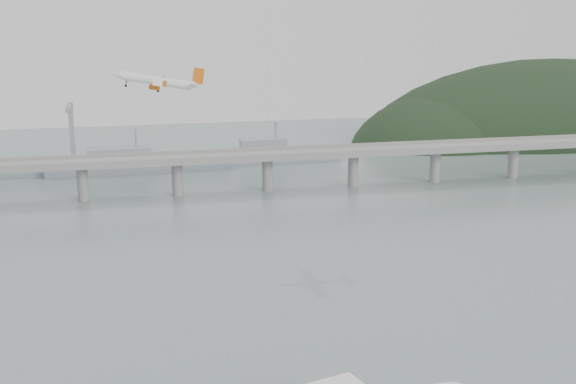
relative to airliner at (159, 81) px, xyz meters
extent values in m
plane|color=slate|center=(43.55, -85.44, -74.19)|extent=(900.00, 900.00, 0.00)
cube|color=gray|center=(43.55, 114.56, -54.19)|extent=(800.00, 22.00, 2.20)
cube|color=gray|center=(43.55, 104.06, -52.19)|extent=(800.00, 0.60, 1.80)
cube|color=gray|center=(43.55, 125.06, -52.19)|extent=(800.00, 0.60, 1.80)
cylinder|color=gray|center=(-36.45, 114.56, -64.69)|extent=(6.00, 6.00, 21.00)
cylinder|color=gray|center=(13.55, 114.56, -64.69)|extent=(6.00, 6.00, 21.00)
cylinder|color=gray|center=(63.55, 114.56, -64.69)|extent=(6.00, 6.00, 21.00)
cylinder|color=gray|center=(113.55, 114.56, -64.69)|extent=(6.00, 6.00, 21.00)
cylinder|color=gray|center=(163.55, 114.56, -64.69)|extent=(6.00, 6.00, 21.00)
cylinder|color=gray|center=(213.55, 114.56, -64.69)|extent=(6.00, 6.00, 21.00)
ellipsoid|color=black|center=(313.55, 244.56, -92.19)|extent=(320.00, 150.00, 156.00)
ellipsoid|color=black|center=(218.55, 234.56, -86.19)|extent=(140.00, 110.00, 96.00)
cube|color=gray|center=(-6.45, 179.56, -70.19)|extent=(110.55, 21.43, 8.00)
cube|color=gray|center=(-17.45, 179.56, -62.19)|extent=(39.01, 16.73, 8.00)
cylinder|color=gray|center=(-6.45, 179.56, -54.19)|extent=(1.60, 1.60, 14.00)
cube|color=gray|center=(83.55, 189.56, -70.19)|extent=(85.00, 13.60, 8.00)
cube|color=gray|center=(75.05, 189.56, -62.19)|extent=(29.75, 11.90, 8.00)
cylinder|color=gray|center=(83.55, 189.56, -54.19)|extent=(1.60, 1.60, 14.00)
cube|color=gray|center=(-46.45, 214.56, -54.19)|extent=(3.00, 3.00, 40.00)
cube|color=gray|center=(-46.45, 204.56, -36.19)|extent=(3.00, 28.00, 3.00)
cylinder|color=white|center=(-0.85, 0.05, 0.29)|extent=(26.34, 6.11, 7.70)
cone|color=white|center=(-15.43, 0.86, 2.80)|extent=(4.55, 3.74, 3.94)
cone|color=white|center=(14.28, -0.76, -1.84)|extent=(5.14, 3.38, 4.10)
cube|color=white|center=(-0.09, -0.04, -0.78)|extent=(6.07, 31.69, 2.73)
cube|color=white|center=(13.48, -0.68, -1.05)|extent=(3.47, 11.26, 1.30)
cube|color=#D65A0E|center=(14.91, -0.60, 1.80)|extent=(5.15, 0.81, 6.65)
cylinder|color=#D65A0E|center=(-1.45, 5.07, -2.08)|extent=(4.40, 2.55, 2.78)
cylinder|color=black|center=(-3.36, 5.17, -1.76)|extent=(0.81, 2.16, 2.16)
cube|color=white|center=(-1.29, 5.11, -1.17)|extent=(2.48, 0.40, 1.50)
cylinder|color=#D65A0E|center=(-1.92, -5.10, -1.56)|extent=(4.40, 2.55, 2.78)
cylinder|color=black|center=(-3.83, -4.99, -1.23)|extent=(0.81, 2.16, 2.16)
cube|color=white|center=(-1.76, -5.06, -0.65)|extent=(2.48, 0.40, 1.50)
cylinder|color=black|center=(-0.27, 2.30, -2.55)|extent=(0.73, 0.45, 2.26)
cylinder|color=black|center=(-0.44, 2.25, -3.55)|extent=(1.19, 0.47, 1.19)
cylinder|color=black|center=(-0.49, -2.51, -2.30)|extent=(0.73, 0.45, 2.26)
cylinder|color=black|center=(-0.67, -2.55, -3.30)|extent=(1.19, 0.47, 1.19)
cylinder|color=black|center=(-12.23, 0.55, -0.38)|extent=(0.73, 0.45, 2.26)
cylinder|color=black|center=(-12.41, 0.50, -1.39)|extent=(1.19, 0.47, 1.19)
cube|color=#D65A0E|center=(2.65, 15.62, -0.81)|extent=(1.85, 0.36, 2.45)
cube|color=#D65A0E|center=(1.19, -15.80, 0.81)|extent=(1.85, 0.36, 2.45)
camera|label=1|loc=(-14.89, -297.10, 30.64)|focal=48.00mm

